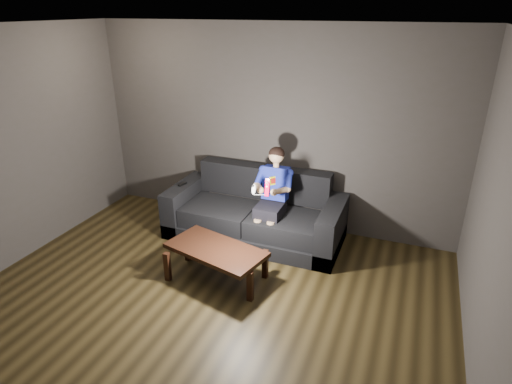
% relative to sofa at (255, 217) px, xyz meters
% --- Properties ---
extents(floor, '(5.00, 5.00, 0.00)m').
position_rel_sofa_xyz_m(floor, '(0.03, -1.98, -0.29)').
color(floor, black).
rests_on(floor, ground).
extents(back_wall, '(5.00, 0.04, 2.70)m').
position_rel_sofa_xyz_m(back_wall, '(0.03, 0.52, 1.06)').
color(back_wall, '#3B3733').
rests_on(back_wall, ground).
extents(right_wall, '(0.04, 5.00, 2.70)m').
position_rel_sofa_xyz_m(right_wall, '(2.53, -1.98, 1.06)').
color(right_wall, '#3B3733').
rests_on(right_wall, ground).
extents(ceiling, '(5.00, 5.00, 0.02)m').
position_rel_sofa_xyz_m(ceiling, '(0.03, -1.98, 2.41)').
color(ceiling, silver).
rests_on(ceiling, back_wall).
extents(sofa, '(2.29, 0.99, 0.88)m').
position_rel_sofa_xyz_m(sofa, '(0.00, 0.00, 0.00)').
color(sofa, black).
rests_on(sofa, floor).
extents(child, '(0.48, 0.58, 1.17)m').
position_rel_sofa_xyz_m(child, '(0.26, -0.06, 0.46)').
color(child, black).
rests_on(child, sofa).
extents(wii_remote_red, '(0.05, 0.08, 0.21)m').
position_rel_sofa_xyz_m(wii_remote_red, '(0.35, -0.51, 0.68)').
color(wii_remote_red, red).
rests_on(wii_remote_red, child).
extents(nunchuk_white, '(0.06, 0.08, 0.14)m').
position_rel_sofa_xyz_m(nunchuk_white, '(0.18, -0.51, 0.63)').
color(nunchuk_white, silver).
rests_on(nunchuk_white, child).
extents(wii_remote_black, '(0.06, 0.14, 0.03)m').
position_rel_sofa_xyz_m(wii_remote_black, '(-1.03, -0.08, 0.35)').
color(wii_remote_black, black).
rests_on(wii_remote_black, sofa).
extents(coffee_table, '(1.20, 0.80, 0.40)m').
position_rel_sofa_xyz_m(coffee_table, '(-0.05, -1.07, 0.06)').
color(coffee_table, black).
rests_on(coffee_table, floor).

